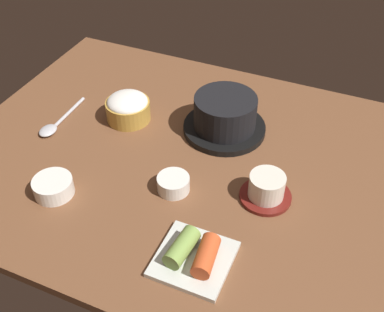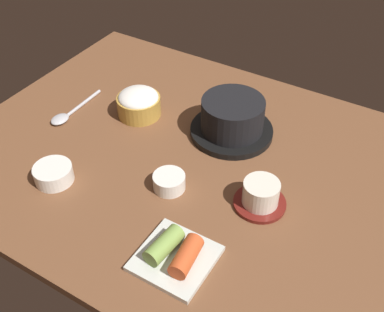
{
  "view_description": "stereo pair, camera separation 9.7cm",
  "coord_description": "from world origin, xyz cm",
  "px_view_note": "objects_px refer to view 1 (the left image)",
  "views": [
    {
      "loc": [
        30.98,
        -68.88,
        69.24
      ],
      "look_at": [
        2.0,
        -2.0,
        5.0
      ],
      "focal_mm": 44.4,
      "sensor_mm": 36.0,
      "label": 1
    },
    {
      "loc": [
        39.61,
        -64.43,
        69.24
      ],
      "look_at": [
        2.0,
        -2.0,
        5.0
      ],
      "focal_mm": 44.4,
      "sensor_mm": 36.0,
      "label": 2
    }
  ],
  "objects_px": {
    "rice_bowl": "(128,107)",
    "side_bowl_near": "(53,186)",
    "stone_pot": "(225,116)",
    "kimchi_plate": "(194,255)",
    "spoon": "(54,125)",
    "banchan_cup_center": "(173,183)",
    "tea_cup_with_saucer": "(266,188)"
  },
  "relations": [
    {
      "from": "stone_pot",
      "to": "banchan_cup_center",
      "type": "bearing_deg",
      "value": -96.84
    },
    {
      "from": "side_bowl_near",
      "to": "kimchi_plate",
      "type": "bearing_deg",
      "value": -7.27
    },
    {
      "from": "kimchi_plate",
      "to": "spoon",
      "type": "distance_m",
      "value": 0.49
    },
    {
      "from": "rice_bowl",
      "to": "tea_cup_with_saucer",
      "type": "distance_m",
      "value": 0.39
    },
    {
      "from": "stone_pot",
      "to": "side_bowl_near",
      "type": "bearing_deg",
      "value": -126.6
    },
    {
      "from": "tea_cup_with_saucer",
      "to": "side_bowl_near",
      "type": "height_order",
      "value": "tea_cup_with_saucer"
    },
    {
      "from": "stone_pot",
      "to": "rice_bowl",
      "type": "height_order",
      "value": "stone_pot"
    },
    {
      "from": "kimchi_plate",
      "to": "side_bowl_near",
      "type": "bearing_deg",
      "value": 172.73
    },
    {
      "from": "rice_bowl",
      "to": "kimchi_plate",
      "type": "xyz_separation_m",
      "value": [
        0.3,
        -0.31,
        -0.02
      ]
    },
    {
      "from": "side_bowl_near",
      "to": "spoon",
      "type": "height_order",
      "value": "side_bowl_near"
    },
    {
      "from": "tea_cup_with_saucer",
      "to": "spoon",
      "type": "relative_size",
      "value": 0.61
    },
    {
      "from": "tea_cup_with_saucer",
      "to": "banchan_cup_center",
      "type": "distance_m",
      "value": 0.18
    },
    {
      "from": "kimchi_plate",
      "to": "spoon",
      "type": "height_order",
      "value": "kimchi_plate"
    },
    {
      "from": "rice_bowl",
      "to": "side_bowl_near",
      "type": "xyz_separation_m",
      "value": [
        -0.02,
        -0.27,
        -0.01
      ]
    },
    {
      "from": "rice_bowl",
      "to": "tea_cup_with_saucer",
      "type": "bearing_deg",
      "value": -17.92
    },
    {
      "from": "stone_pot",
      "to": "side_bowl_near",
      "type": "xyz_separation_m",
      "value": [
        -0.24,
        -0.32,
        -0.02
      ]
    },
    {
      "from": "banchan_cup_center",
      "to": "kimchi_plate",
      "type": "relative_size",
      "value": 0.51
    },
    {
      "from": "banchan_cup_center",
      "to": "kimchi_plate",
      "type": "distance_m",
      "value": 0.18
    },
    {
      "from": "kimchi_plate",
      "to": "side_bowl_near",
      "type": "distance_m",
      "value": 0.32
    },
    {
      "from": "kimchi_plate",
      "to": "spoon",
      "type": "bearing_deg",
      "value": 154.19
    },
    {
      "from": "banchan_cup_center",
      "to": "spoon",
      "type": "xyz_separation_m",
      "value": [
        -0.34,
        0.07,
        -0.01
      ]
    },
    {
      "from": "tea_cup_with_saucer",
      "to": "kimchi_plate",
      "type": "height_order",
      "value": "tea_cup_with_saucer"
    },
    {
      "from": "rice_bowl",
      "to": "stone_pot",
      "type": "bearing_deg",
      "value": 11.99
    },
    {
      "from": "rice_bowl",
      "to": "banchan_cup_center",
      "type": "bearing_deg",
      "value": -41.01
    },
    {
      "from": "banchan_cup_center",
      "to": "rice_bowl",
      "type": "bearing_deg",
      "value": 138.99
    },
    {
      "from": "side_bowl_near",
      "to": "stone_pot",
      "type": "bearing_deg",
      "value": 53.4
    },
    {
      "from": "stone_pot",
      "to": "tea_cup_with_saucer",
      "type": "bearing_deg",
      "value": -48.44
    },
    {
      "from": "tea_cup_with_saucer",
      "to": "spoon",
      "type": "xyz_separation_m",
      "value": [
        -0.51,
        0.02,
        -0.02
      ]
    },
    {
      "from": "stone_pot",
      "to": "rice_bowl",
      "type": "distance_m",
      "value": 0.23
    },
    {
      "from": "tea_cup_with_saucer",
      "to": "banchan_cup_center",
      "type": "relative_size",
      "value": 1.57
    },
    {
      "from": "stone_pot",
      "to": "spoon",
      "type": "relative_size",
      "value": 1.12
    },
    {
      "from": "stone_pot",
      "to": "rice_bowl",
      "type": "relative_size",
      "value": 1.82
    }
  ]
}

